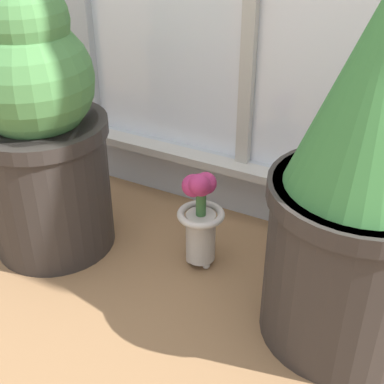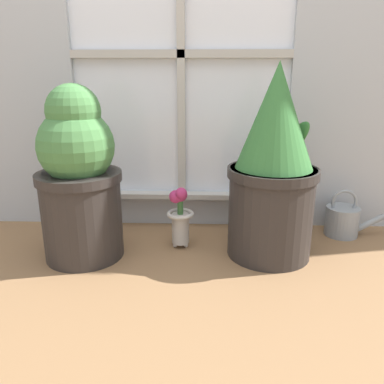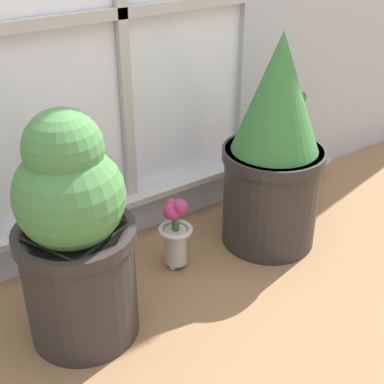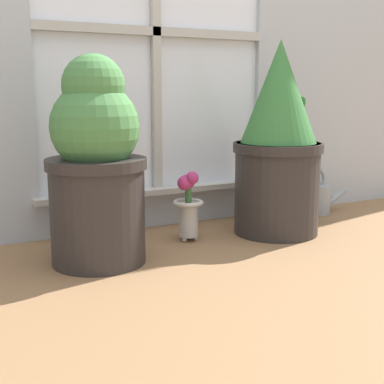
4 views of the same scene
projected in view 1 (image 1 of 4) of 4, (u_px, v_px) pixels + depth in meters
The scene contains 4 objects.
ground_plane at pixel (150, 317), 1.23m from camera, with size 10.00×10.00×0.00m, color olive.
potted_plant_left at pixel (40, 130), 1.31m from camera, with size 0.34×0.34×0.70m.
potted_plant_right at pixel (363, 188), 1.01m from camera, with size 0.36×0.36×0.78m.
flower_vase at pixel (200, 214), 1.32m from camera, with size 0.12×0.12×0.28m.
Camera 1 is at (0.51, -0.75, 0.89)m, focal length 50.00 mm.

